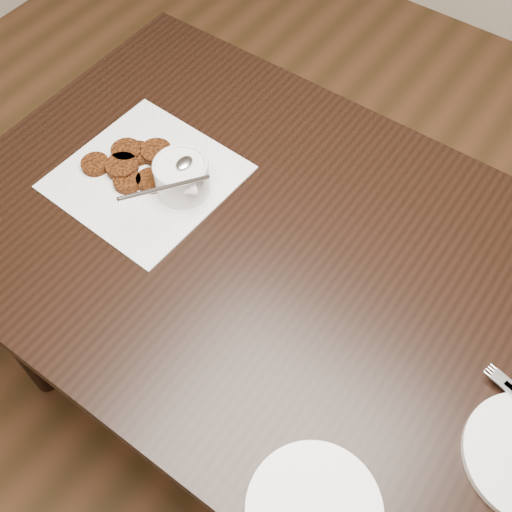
% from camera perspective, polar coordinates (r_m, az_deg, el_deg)
% --- Properties ---
extents(floor, '(4.00, 4.00, 0.00)m').
position_cam_1_polar(floor, '(1.73, 0.36, -16.49)').
color(floor, brown).
rests_on(floor, ground).
extents(table, '(1.29, 0.83, 0.75)m').
position_cam_1_polar(table, '(1.42, 2.20, -8.34)').
color(table, black).
rests_on(table, floor).
extents(napkin, '(0.32, 0.32, 0.00)m').
position_cam_1_polar(napkin, '(1.21, -10.25, 7.30)').
color(napkin, white).
rests_on(napkin, table).
extents(sauce_ramekin, '(0.16, 0.16, 0.14)m').
position_cam_1_polar(sauce_ramekin, '(1.13, -7.14, 8.54)').
color(sauce_ramekin, silver).
rests_on(sauce_ramekin, napkin).
extents(patty_cluster, '(0.23, 0.23, 0.02)m').
position_cam_1_polar(patty_cluster, '(1.23, -11.54, 8.75)').
color(patty_cluster, '#692D0D').
rests_on(patty_cluster, napkin).
extents(plate_empty, '(0.20, 0.20, 0.01)m').
position_cam_1_polar(plate_empty, '(0.92, 5.47, -22.70)').
color(plate_empty, white).
rests_on(plate_empty, table).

